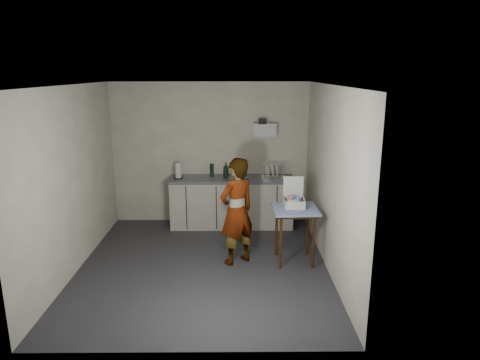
{
  "coord_description": "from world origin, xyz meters",
  "views": [
    {
      "loc": [
        0.49,
        -5.79,
        2.78
      ],
      "look_at": [
        0.54,
        0.45,
        1.19
      ],
      "focal_mm": 32.0,
      "sensor_mm": 36.0,
      "label": 1
    }
  ],
  "objects_px": {
    "paper_towel": "(178,171)",
    "bakery_box": "(294,200)",
    "soap_bottle": "(226,170)",
    "soda_can": "(236,175)",
    "standing_man": "(237,211)",
    "dish_rack": "(273,175)",
    "kitchen_counter": "(232,203)",
    "dark_bottle": "(212,170)",
    "side_table": "(295,215)"
  },
  "relations": [
    {
      "from": "kitchen_counter",
      "to": "paper_towel",
      "type": "xyz_separation_m",
      "value": [
        -0.96,
        -0.04,
        0.62
      ]
    },
    {
      "from": "side_table",
      "to": "soda_can",
      "type": "relative_size",
      "value": 7.3
    },
    {
      "from": "kitchen_counter",
      "to": "bakery_box",
      "type": "bearing_deg",
      "value": -57.44
    },
    {
      "from": "dark_bottle",
      "to": "kitchen_counter",
      "type": "bearing_deg",
      "value": -12.8
    },
    {
      "from": "dark_bottle",
      "to": "paper_towel",
      "type": "relative_size",
      "value": 0.83
    },
    {
      "from": "soda_can",
      "to": "bakery_box",
      "type": "relative_size",
      "value": 0.27
    },
    {
      "from": "side_table",
      "to": "soap_bottle",
      "type": "distance_m",
      "value": 1.9
    },
    {
      "from": "side_table",
      "to": "soap_bottle",
      "type": "height_order",
      "value": "soap_bottle"
    },
    {
      "from": "standing_man",
      "to": "soap_bottle",
      "type": "bearing_deg",
      "value": -119.89
    },
    {
      "from": "soda_can",
      "to": "bakery_box",
      "type": "bearing_deg",
      "value": -59.62
    },
    {
      "from": "kitchen_counter",
      "to": "dark_bottle",
      "type": "bearing_deg",
      "value": 167.2
    },
    {
      "from": "dish_rack",
      "to": "kitchen_counter",
      "type": "bearing_deg",
      "value": 175.87
    },
    {
      "from": "dark_bottle",
      "to": "dish_rack",
      "type": "xyz_separation_m",
      "value": [
        1.1,
        -0.14,
        -0.06
      ]
    },
    {
      "from": "kitchen_counter",
      "to": "dish_rack",
      "type": "distance_m",
      "value": 0.92
    },
    {
      "from": "kitchen_counter",
      "to": "dark_bottle",
      "type": "relative_size",
      "value": 9.27
    },
    {
      "from": "kitchen_counter",
      "to": "soap_bottle",
      "type": "relative_size",
      "value": 8.04
    },
    {
      "from": "soap_bottle",
      "to": "paper_towel",
      "type": "height_order",
      "value": "paper_towel"
    },
    {
      "from": "kitchen_counter",
      "to": "side_table",
      "type": "distance_m",
      "value": 1.84
    },
    {
      "from": "side_table",
      "to": "dish_rack",
      "type": "height_order",
      "value": "dish_rack"
    },
    {
      "from": "soap_bottle",
      "to": "dark_bottle",
      "type": "height_order",
      "value": "soap_bottle"
    },
    {
      "from": "kitchen_counter",
      "to": "soap_bottle",
      "type": "xyz_separation_m",
      "value": [
        -0.1,
        0.0,
        0.62
      ]
    },
    {
      "from": "side_table",
      "to": "dark_bottle",
      "type": "xyz_separation_m",
      "value": [
        -1.31,
        1.63,
        0.3
      ]
    },
    {
      "from": "soap_bottle",
      "to": "bakery_box",
      "type": "height_order",
      "value": "bakery_box"
    },
    {
      "from": "paper_towel",
      "to": "soda_can",
      "type": "bearing_deg",
      "value": 0.99
    },
    {
      "from": "standing_man",
      "to": "paper_towel",
      "type": "distance_m",
      "value": 1.88
    },
    {
      "from": "dark_bottle",
      "to": "paper_towel",
      "type": "xyz_separation_m",
      "value": [
        -0.59,
        -0.12,
        0.02
      ]
    },
    {
      "from": "standing_man",
      "to": "dish_rack",
      "type": "relative_size",
      "value": 3.95
    },
    {
      "from": "soap_bottle",
      "to": "paper_towel",
      "type": "relative_size",
      "value": 0.95
    },
    {
      "from": "side_table",
      "to": "soap_bottle",
      "type": "relative_size",
      "value": 3.0
    },
    {
      "from": "standing_man",
      "to": "soda_can",
      "type": "bearing_deg",
      "value": -126.79
    },
    {
      "from": "kitchen_counter",
      "to": "standing_man",
      "type": "relative_size",
      "value": 1.4
    },
    {
      "from": "side_table",
      "to": "soap_bottle",
      "type": "xyz_separation_m",
      "value": [
        -1.05,
        1.55,
        0.32
      ]
    },
    {
      "from": "kitchen_counter",
      "to": "side_table",
      "type": "bearing_deg",
      "value": -58.58
    },
    {
      "from": "kitchen_counter",
      "to": "soap_bottle",
      "type": "bearing_deg",
      "value": 178.16
    },
    {
      "from": "soap_bottle",
      "to": "soda_can",
      "type": "distance_m",
      "value": 0.21
    },
    {
      "from": "paper_towel",
      "to": "dish_rack",
      "type": "distance_m",
      "value": 1.7
    },
    {
      "from": "paper_towel",
      "to": "soap_bottle",
      "type": "bearing_deg",
      "value": 2.66
    },
    {
      "from": "standing_man",
      "to": "paper_towel",
      "type": "height_order",
      "value": "standing_man"
    },
    {
      "from": "paper_towel",
      "to": "bakery_box",
      "type": "relative_size",
      "value": 0.69
    },
    {
      "from": "soda_can",
      "to": "dish_rack",
      "type": "relative_size",
      "value": 0.28
    },
    {
      "from": "kitchen_counter",
      "to": "standing_man",
      "type": "xyz_separation_m",
      "value": [
        0.09,
        -1.58,
        0.37
      ]
    },
    {
      "from": "soda_can",
      "to": "dark_bottle",
      "type": "height_order",
      "value": "dark_bottle"
    },
    {
      "from": "side_table",
      "to": "dish_rack",
      "type": "bearing_deg",
      "value": 96.07
    },
    {
      "from": "side_table",
      "to": "paper_towel",
      "type": "relative_size",
      "value": 2.87
    },
    {
      "from": "soda_can",
      "to": "dark_bottle",
      "type": "xyz_separation_m",
      "value": [
        -0.45,
        0.1,
        0.06
      ]
    },
    {
      "from": "soap_bottle",
      "to": "bakery_box",
      "type": "relative_size",
      "value": 0.66
    },
    {
      "from": "soda_can",
      "to": "kitchen_counter",
      "type": "bearing_deg",
      "value": 168.2
    },
    {
      "from": "standing_man",
      "to": "dark_bottle",
      "type": "bearing_deg",
      "value": -111.69
    },
    {
      "from": "soap_bottle",
      "to": "dish_rack",
      "type": "relative_size",
      "value": 0.69
    },
    {
      "from": "kitchen_counter",
      "to": "standing_man",
      "type": "bearing_deg",
      "value": -86.71
    }
  ]
}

